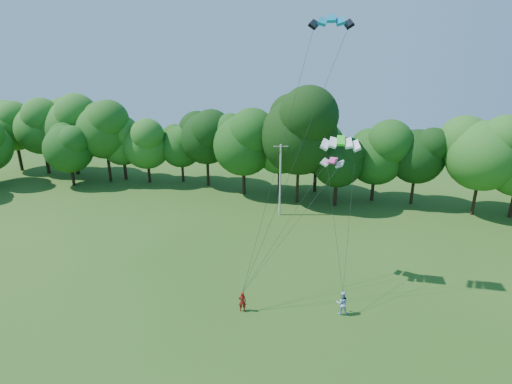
# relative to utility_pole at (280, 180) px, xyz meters

# --- Properties ---
(utility_pole) EXTENTS (1.71, 0.46, 8.69)m
(utility_pole) POSITION_rel_utility_pole_xyz_m (0.00, 0.00, 0.00)
(utility_pole) COLOR beige
(utility_pole) RESTS_ON ground
(kite_flyer_left) EXTENTS (0.68, 0.53, 1.64)m
(kite_flyer_left) POSITION_rel_utility_pole_xyz_m (0.70, -19.58, -3.64)
(kite_flyer_left) COLOR maroon
(kite_flyer_left) RESTS_ON ground
(kite_flyer_right) EXTENTS (1.03, 0.86, 1.89)m
(kite_flyer_right) POSITION_rel_utility_pole_xyz_m (8.04, -18.18, -3.51)
(kite_flyer_right) COLOR #B4D6FA
(kite_flyer_right) RESTS_ON ground
(kite_teal) EXTENTS (2.95, 1.43, 0.62)m
(kite_teal) POSITION_rel_utility_pole_xyz_m (5.85, -14.71, 16.30)
(kite_teal) COLOR #057C99
(kite_teal) RESTS_ON ground
(kite_green) EXTENTS (2.99, 1.46, 0.62)m
(kite_green) POSITION_rel_utility_pole_xyz_m (7.00, -13.39, 7.73)
(kite_green) COLOR #30E622
(kite_green) RESTS_ON ground
(kite_pink) EXTENTS (1.97, 1.27, 0.38)m
(kite_pink) POSITION_rel_utility_pole_xyz_m (6.46, -12.68, 5.94)
(kite_pink) COLOR #F04293
(kite_pink) RESTS_ON ground
(tree_back_west) EXTENTS (8.84, 8.84, 12.86)m
(tree_back_west) POSITION_rel_utility_pole_xyz_m (-27.71, 7.36, 3.58)
(tree_back_west) COLOR black
(tree_back_west) RESTS_ON ground
(tree_back_center) EXTENTS (10.64, 10.64, 15.48)m
(tree_back_center) POSITION_rel_utility_pole_xyz_m (1.44, 4.91, 5.21)
(tree_back_center) COLOR black
(tree_back_center) RESTS_ON ground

